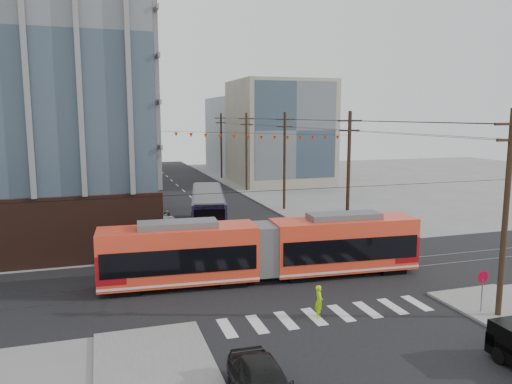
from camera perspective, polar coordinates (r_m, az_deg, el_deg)
ground at (r=30.43m, az=5.71°, el=-11.74°), size 160.00×160.00×0.00m
bg_bldg_nw_near at (r=78.35m, az=-21.87°, el=6.93°), size 18.00×16.00×18.00m
bg_bldg_ne_near at (r=79.08m, az=2.70°, el=6.83°), size 14.00×14.00×16.00m
bg_bldg_nw_far at (r=98.17m, az=-19.31°, el=7.89°), size 16.00×18.00×20.00m
bg_bldg_ne_far at (r=98.68m, az=-0.26°, el=6.63°), size 16.00×16.00×14.00m
utility_pole_near at (r=28.77m, az=26.62°, el=-2.46°), size 0.30×0.30×11.00m
utility_pole_far at (r=84.67m, az=-3.99°, el=5.25°), size 0.30×0.30×11.00m
streetcar at (r=32.54m, az=0.94°, el=-6.63°), size 20.94×4.34×4.01m
city_bus at (r=46.70m, az=-5.51°, el=-2.09°), size 5.39×13.61×3.77m
black_sedan at (r=19.68m, az=0.84°, el=-21.11°), size 2.03×4.90×1.66m
parked_car_silver at (r=40.45m, az=-8.17°, el=-5.39°), size 3.17×5.25×1.63m
parked_car_white at (r=47.56m, az=-10.09°, el=-3.50°), size 2.06×4.62×1.31m
parked_car_grey at (r=51.64m, az=-11.02°, el=-2.63°), size 2.74×4.52×1.17m
pedestrian at (r=27.19m, az=7.21°, el=-12.31°), size 0.58×0.74×1.78m
stop_sign at (r=29.94m, az=24.40°, el=-10.56°), size 0.70×0.70×2.26m
jersey_barrier at (r=46.26m, az=8.10°, el=-4.14°), size 1.00×3.90×0.77m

